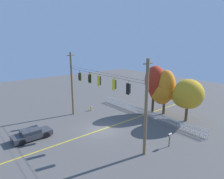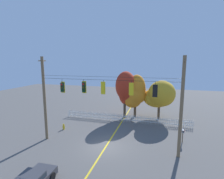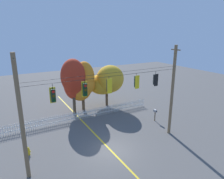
{
  "view_description": "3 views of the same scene",
  "coord_description": "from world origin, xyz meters",
  "px_view_note": "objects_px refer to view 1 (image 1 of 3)",
  "views": [
    {
      "loc": [
        17.9,
        -13.02,
        10.4
      ],
      "look_at": [
        0.52,
        1.29,
        4.94
      ],
      "focal_mm": 31.56,
      "sensor_mm": 36.0,
      "label": 1
    },
    {
      "loc": [
        4.97,
        -15.62,
        8.56
      ],
      "look_at": [
        0.25,
        1.42,
        5.66
      ],
      "focal_mm": 27.77,
      "sensor_mm": 36.0,
      "label": 2
    },
    {
      "loc": [
        -7.7,
        -14.06,
        10.32
      ],
      "look_at": [
        0.74,
        1.17,
        5.3
      ],
      "focal_mm": 32.84,
      "sensor_mm": 36.0,
      "label": 3
    }
  ],
  "objects_px": {
    "traffic_signal_southbound_primary": "(129,89)",
    "fire_hydrant": "(91,108)",
    "autumn_maple_near_fence": "(156,84)",
    "parked_car": "(32,134)",
    "autumn_oak_far_east": "(188,96)",
    "traffic_signal_westbound_side": "(80,77)",
    "roadside_mailbox": "(170,136)",
    "traffic_signal_northbound_primary": "(114,85)",
    "autumn_maple_mid": "(164,90)",
    "traffic_signal_northbound_secondary": "(99,81)",
    "traffic_signal_eastbound_side": "(90,79)"
  },
  "relations": [
    {
      "from": "traffic_signal_eastbound_side",
      "to": "parked_car",
      "type": "bearing_deg",
      "value": -95.81
    },
    {
      "from": "parked_car",
      "to": "traffic_signal_eastbound_side",
      "type": "bearing_deg",
      "value": 84.19
    },
    {
      "from": "autumn_oak_far_east",
      "to": "roadside_mailbox",
      "type": "relative_size",
      "value": 4.06
    },
    {
      "from": "autumn_maple_near_fence",
      "to": "autumn_maple_mid",
      "type": "distance_m",
      "value": 1.37
    },
    {
      "from": "traffic_signal_eastbound_side",
      "to": "autumn_maple_mid",
      "type": "xyz_separation_m",
      "value": [
        3.62,
        10.36,
        -2.33
      ]
    },
    {
      "from": "traffic_signal_southbound_primary",
      "to": "autumn_maple_near_fence",
      "type": "bearing_deg",
      "value": 113.84
    },
    {
      "from": "traffic_signal_eastbound_side",
      "to": "traffic_signal_northbound_primary",
      "type": "bearing_deg",
      "value": -0.23
    },
    {
      "from": "traffic_signal_southbound_primary",
      "to": "fire_hydrant",
      "type": "relative_size",
      "value": 1.86
    },
    {
      "from": "traffic_signal_northbound_primary",
      "to": "autumn_oak_far_east",
      "type": "bearing_deg",
      "value": 76.39
    },
    {
      "from": "traffic_signal_westbound_side",
      "to": "roadside_mailbox",
      "type": "bearing_deg",
      "value": 13.89
    },
    {
      "from": "traffic_signal_southbound_primary",
      "to": "autumn_oak_far_east",
      "type": "relative_size",
      "value": 0.24
    },
    {
      "from": "traffic_signal_northbound_primary",
      "to": "traffic_signal_southbound_primary",
      "type": "relative_size",
      "value": 0.97
    },
    {
      "from": "traffic_signal_westbound_side",
      "to": "roadside_mailbox",
      "type": "relative_size",
      "value": 1.03
    },
    {
      "from": "autumn_maple_near_fence",
      "to": "parked_car",
      "type": "distance_m",
      "value": 17.92
    },
    {
      "from": "traffic_signal_westbound_side",
      "to": "traffic_signal_southbound_primary",
      "type": "height_order",
      "value": "same"
    },
    {
      "from": "traffic_signal_northbound_primary",
      "to": "roadside_mailbox",
      "type": "distance_m",
      "value": 7.66
    },
    {
      "from": "traffic_signal_northbound_primary",
      "to": "roadside_mailbox",
      "type": "bearing_deg",
      "value": 31.01
    },
    {
      "from": "traffic_signal_northbound_secondary",
      "to": "fire_hydrant",
      "type": "relative_size",
      "value": 1.84
    },
    {
      "from": "autumn_maple_mid",
      "to": "parked_car",
      "type": "height_order",
      "value": "autumn_maple_mid"
    },
    {
      "from": "traffic_signal_westbound_side",
      "to": "traffic_signal_southbound_primary",
      "type": "xyz_separation_m",
      "value": [
        9.29,
        -0.02,
        0.07
      ]
    },
    {
      "from": "traffic_signal_northbound_primary",
      "to": "fire_hydrant",
      "type": "distance_m",
      "value": 11.04
    },
    {
      "from": "autumn_maple_mid",
      "to": "parked_car",
      "type": "relative_size",
      "value": 1.58
    },
    {
      "from": "traffic_signal_northbound_primary",
      "to": "parked_car",
      "type": "relative_size",
      "value": 0.32
    },
    {
      "from": "parked_car",
      "to": "fire_hydrant",
      "type": "xyz_separation_m",
      "value": [
        -3.51,
        10.13,
        -0.24
      ]
    },
    {
      "from": "traffic_signal_westbound_side",
      "to": "traffic_signal_southbound_primary",
      "type": "distance_m",
      "value": 9.29
    },
    {
      "from": "autumn_maple_near_fence",
      "to": "autumn_maple_mid",
      "type": "height_order",
      "value": "autumn_maple_near_fence"
    },
    {
      "from": "traffic_signal_westbound_side",
      "to": "parked_car",
      "type": "xyz_separation_m",
      "value": [
        1.67,
        -7.26,
        -5.31
      ]
    },
    {
      "from": "traffic_signal_eastbound_side",
      "to": "autumn_maple_near_fence",
      "type": "bearing_deg",
      "value": 76.08
    },
    {
      "from": "traffic_signal_southbound_primary",
      "to": "autumn_oak_far_east",
      "type": "bearing_deg",
      "value": 87.75
    },
    {
      "from": "traffic_signal_eastbound_side",
      "to": "traffic_signal_northbound_secondary",
      "type": "relative_size",
      "value": 1.03
    },
    {
      "from": "traffic_signal_northbound_primary",
      "to": "traffic_signal_southbound_primary",
      "type": "height_order",
      "value": "same"
    },
    {
      "from": "traffic_signal_northbound_secondary",
      "to": "roadside_mailbox",
      "type": "height_order",
      "value": "traffic_signal_northbound_secondary"
    },
    {
      "from": "parked_car",
      "to": "fire_hydrant",
      "type": "distance_m",
      "value": 10.72
    },
    {
      "from": "autumn_maple_near_fence",
      "to": "fire_hydrant",
      "type": "height_order",
      "value": "autumn_maple_near_fence"
    },
    {
      "from": "traffic_signal_northbound_primary",
      "to": "autumn_oak_far_east",
      "type": "distance_m",
      "value": 11.03
    },
    {
      "from": "traffic_signal_northbound_primary",
      "to": "fire_hydrant",
      "type": "xyz_separation_m",
      "value": [
        -9.01,
        2.89,
        -5.68
      ]
    },
    {
      "from": "autumn_maple_near_fence",
      "to": "roadside_mailbox",
      "type": "relative_size",
      "value": 4.92
    },
    {
      "from": "traffic_signal_westbound_side",
      "to": "traffic_signal_eastbound_side",
      "type": "relative_size",
      "value": 1.05
    },
    {
      "from": "autumn_maple_mid",
      "to": "fire_hydrant",
      "type": "height_order",
      "value": "autumn_maple_mid"
    },
    {
      "from": "parked_car",
      "to": "roadside_mailbox",
      "type": "xyz_separation_m",
      "value": [
        10.58,
        10.29,
        0.57
      ]
    },
    {
      "from": "traffic_signal_westbound_side",
      "to": "traffic_signal_northbound_primary",
      "type": "distance_m",
      "value": 7.17
    },
    {
      "from": "autumn_oak_far_east",
      "to": "fire_hydrant",
      "type": "relative_size",
      "value": 7.87
    },
    {
      "from": "traffic_signal_eastbound_side",
      "to": "parked_car",
      "type": "height_order",
      "value": "traffic_signal_eastbound_side"
    },
    {
      "from": "traffic_signal_northbound_primary",
      "to": "autumn_oak_far_east",
      "type": "relative_size",
      "value": 0.23
    },
    {
      "from": "parked_car",
      "to": "autumn_maple_near_fence",
      "type": "bearing_deg",
      "value": 79.45
    },
    {
      "from": "traffic_signal_southbound_primary",
      "to": "fire_hydrant",
      "type": "distance_m",
      "value": 12.8
    },
    {
      "from": "traffic_signal_northbound_secondary",
      "to": "autumn_maple_mid",
      "type": "bearing_deg",
      "value": 81.47
    },
    {
      "from": "autumn_maple_mid",
      "to": "parked_car",
      "type": "distance_m",
      "value": 18.4
    },
    {
      "from": "traffic_signal_westbound_side",
      "to": "traffic_signal_northbound_secondary",
      "type": "relative_size",
      "value": 1.08
    },
    {
      "from": "traffic_signal_westbound_side",
      "to": "roadside_mailbox",
      "type": "height_order",
      "value": "traffic_signal_westbound_side"
    }
  ]
}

